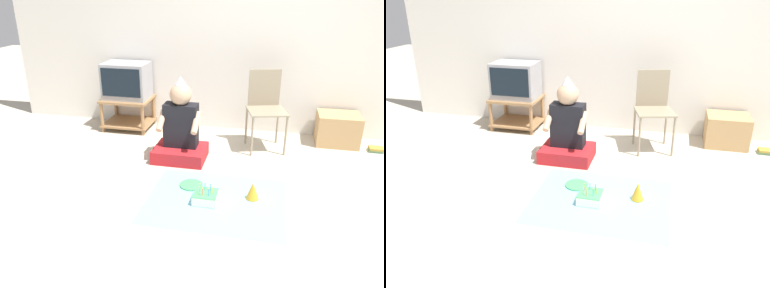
{
  "view_description": "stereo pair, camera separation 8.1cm",
  "coord_description": "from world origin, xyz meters",
  "views": [
    {
      "loc": [
        0.23,
        -2.67,
        1.71
      ],
      "look_at": [
        -0.47,
        0.49,
        0.35
      ],
      "focal_mm": 35.0,
      "sensor_mm": 36.0,
      "label": 1
    },
    {
      "loc": [
        0.31,
        -2.65,
        1.71
      ],
      "look_at": [
        -0.47,
        0.49,
        0.35
      ],
      "focal_mm": 35.0,
      "sensor_mm": 36.0,
      "label": 2
    }
  ],
  "objects": [
    {
      "name": "paper_plate",
      "position": [
        -0.44,
        0.32,
        0.01
      ],
      "size": [
        0.22,
        0.22,
        0.01
      ],
      "color": "#4CB266",
      "rests_on": "party_cloth"
    },
    {
      "name": "person_seated",
      "position": [
        -0.69,
        0.89,
        0.3
      ],
      "size": [
        0.54,
        0.43,
        0.89
      ],
      "color": "red",
      "rests_on": "ground_plane"
    },
    {
      "name": "party_cloth",
      "position": [
        -0.18,
        0.11,
        0.0
      ],
      "size": [
        1.19,
        0.98,
        0.01
      ],
      "color": "#7FC6E0",
      "rests_on": "ground_plane"
    },
    {
      "name": "tv_stand",
      "position": [
        -1.58,
        1.67,
        0.24
      ],
      "size": [
        0.6,
        0.5,
        0.4
      ],
      "color": "#997047",
      "rests_on": "ground_plane"
    },
    {
      "name": "folding_chair",
      "position": [
        0.16,
        1.42,
        0.51
      ],
      "size": [
        0.49,
        0.49,
        0.88
      ],
      "color": "gray",
      "rests_on": "ground_plane"
    },
    {
      "name": "birthday_cake",
      "position": [
        -0.26,
        0.07,
        0.05
      ],
      "size": [
        0.2,
        0.2,
        0.16
      ],
      "color": "#F4E0C6",
      "rests_on": "party_cloth"
    },
    {
      "name": "book_pile",
      "position": [
        1.41,
        1.54,
        0.03
      ],
      "size": [
        0.16,
        0.12,
        0.05
      ],
      "color": "#60936B",
      "rests_on": "ground_plane"
    },
    {
      "name": "wall_back",
      "position": [
        0.0,
        1.96,
        1.27
      ],
      "size": [
        6.4,
        0.06,
        2.55
      ],
      "color": "silver",
      "rests_on": "ground_plane"
    },
    {
      "name": "cardboard_box_stack",
      "position": [
        1.0,
        1.7,
        0.18
      ],
      "size": [
        0.47,
        0.4,
        0.36
      ],
      "color": "tan",
      "rests_on": "ground_plane"
    },
    {
      "name": "party_hat_blue",
      "position": [
        0.13,
        0.21,
        0.09
      ],
      "size": [
        0.12,
        0.12,
        0.16
      ],
      "color": "gold",
      "rests_on": "party_cloth"
    },
    {
      "name": "ground_plane",
      "position": [
        0.0,
        0.0,
        0.0
      ],
      "size": [
        16.0,
        16.0,
        0.0
      ],
      "primitive_type": "plane",
      "color": "#BCB29E"
    },
    {
      "name": "tv",
      "position": [
        -1.58,
        1.69,
        0.63
      ],
      "size": [
        0.55,
        0.41,
        0.44
      ],
      "color": "#99999E",
      "rests_on": "tv_stand"
    }
  ]
}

